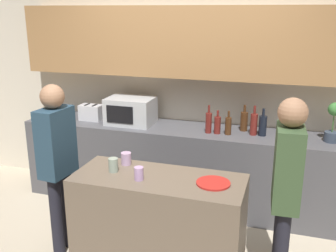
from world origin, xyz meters
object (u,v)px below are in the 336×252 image
Objects in this scene: microwave at (131,111)px; bottle_4 at (254,124)px; bottle_0 at (209,122)px; plate_on_island at (213,183)px; bottle_1 at (217,125)px; toaster at (91,112)px; person_center at (57,157)px; bottle_5 at (263,125)px; cup_2 at (126,159)px; bottle_3 at (244,121)px; cup_0 at (113,165)px; person_left at (286,185)px; bottle_2 at (228,126)px; potted_plant at (333,122)px; cup_1 at (139,173)px.

bottle_4 is (1.37, -0.00, -0.03)m from microwave.
bottle_0 is 1.15× the size of plate_on_island.
microwave reaches higher than bottle_1.
bottle_1 is at bearing -2.85° from toaster.
person_center is (-1.40, 0.07, 0.02)m from plate_on_island.
bottle_5 is (1.46, 0.00, -0.04)m from microwave.
plate_on_island is (1.21, -1.28, -0.16)m from microwave.
bottle_0 is 2.88× the size of cup_2.
bottle_3 is at bearing 55.87° from cup_2.
microwave reaches higher than cup_2.
person_center is at bearing -98.73° from microwave.
cup_0 is 0.07× the size of person_left.
bottle_1 is 1.37m from cup_0.
bottle_5 reaches higher than bottle_2.
bottle_5 is at bearing 8.04° from bottle_0.
microwave is 2.13m from potted_plant.
bottle_1 is at bearing 28.36° from person_left.
plate_on_island is at bearing -97.32° from bottle_4.
bottle_0 is at bearing -177.61° from bottle_1.
bottle_5 is at bearing 0.00° from microwave.
bottle_3 is at bearing 87.93° from plate_on_island.
cup_1 is at bearing -50.17° from toaster.
bottle_0 reaches higher than plate_on_island.
bottle_5 is at bearing 1.92° from bottle_4.
microwave is 4.97× the size of cup_1.
toaster is 0.66× the size of potted_plant.
microwave is at bearing 175.15° from bottle_0.
microwave is 1.68× the size of bottle_4.
person_left is at bearing 94.27° from person_center.
person_center is (-0.61, -0.09, -0.02)m from cup_2.
microwave is 2.13m from person_left.
cup_1 is at bearing -18.04° from cup_0.
potted_plant is at bearing 0.13° from bottle_5.
bottle_3 is at bearing 53.38° from bottle_2.
bottle_1 is 2.41× the size of cup_2.
cup_2 is 1.31m from person_left.
toaster is 1.88m from bottle_4.
potted_plant is 0.25× the size of person_left.
potted_plant is at bearing -7.40° from bottle_3.
microwave is at bearing 175.98° from person_center.
bottle_2 is 1.26m from cup_2.
person_center is at bearing 85.73° from person_left.
toaster reaches higher than cup_1.
bottle_2 is at bearing 69.95° from cup_1.
cup_1 is at bearing -170.57° from plate_on_island.
toaster is at bearing 57.41° from person_left.
cup_2 reaches higher than plate_on_island.
bottle_4 is 1.07× the size of bottle_5.
bottle_5 is at bearing 9.18° from bottle_1.
potted_plant is 1.13m from bottle_1.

